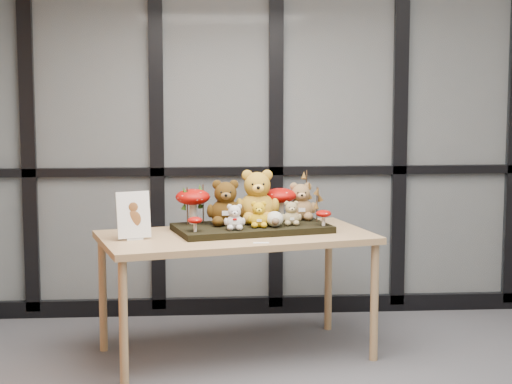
{
  "coord_description": "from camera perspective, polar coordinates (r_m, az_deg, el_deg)",
  "views": [
    {
      "loc": [
        -1.08,
        -4.13,
        1.78
      ],
      "look_at": [
        -0.67,
        1.43,
        1.04
      ],
      "focal_mm": 65.0,
      "sensor_mm": 36.0,
      "label": 1
    }
  ],
  "objects": [
    {
      "name": "mushroom_back_right",
      "position": [
        5.95,
        1.51,
        -0.65
      ],
      "size": [
        0.21,
        0.21,
        0.23
      ],
      "primitive_type": null,
      "color": "#8F0804",
      "rests_on": "diorama_tray"
    },
    {
      "name": "bear_brown_medium",
      "position": [
        5.77,
        -1.89,
        -0.5
      ],
      "size": [
        0.28,
        0.27,
        0.31
      ],
      "primitive_type": null,
      "rotation": [
        0.0,
        0.0,
        0.25
      ],
      "color": "#40290B",
      "rests_on": "diorama_tray"
    },
    {
      "name": "bear_pooh_yellow",
      "position": [
        5.86,
        0.07,
        -0.09
      ],
      "size": [
        0.34,
        0.32,
        0.37
      ],
      "primitive_type": null,
      "rotation": [
        0.0,
        0.0,
        0.25
      ],
      "color": "#B98622",
      "rests_on": "diorama_tray"
    },
    {
      "name": "room_shell",
      "position": [
        4.27,
        10.52,
        6.14
      ],
      "size": [
        5.0,
        5.0,
        5.0
      ],
      "color": "#A9A7A0",
      "rests_on": "floor"
    },
    {
      "name": "mushroom_front_left",
      "position": [
        5.56,
        -3.78,
        -1.94
      ],
      "size": [
        0.09,
        0.09,
        0.1
      ],
      "primitive_type": null,
      "color": "#8F0804",
      "rests_on": "diorama_tray"
    },
    {
      "name": "bear_tan_back",
      "position": [
        5.98,
        2.76,
        -0.44
      ],
      "size": [
        0.24,
        0.23,
        0.26
      ],
      "primitive_type": null,
      "rotation": [
        0.0,
        0.0,
        0.25
      ],
      "color": "olive",
      "rests_on": "diorama_tray"
    },
    {
      "name": "glass_partition",
      "position": [
        6.69,
        5.09,
        4.47
      ],
      "size": [
        4.9,
        0.06,
        2.78
      ],
      "color": "#2D383F",
      "rests_on": "floor"
    },
    {
      "name": "sprig_dry_mid_right",
      "position": [
        5.89,
        3.77,
        -0.77
      ],
      "size": [
        0.05,
        0.05,
        0.22
      ],
      "primitive_type": null,
      "color": "brown",
      "rests_on": "diorama_tray"
    },
    {
      "name": "sprig_green_far_left",
      "position": [
        5.78,
        -4.24,
        -0.88
      ],
      "size": [
        0.05,
        0.05,
        0.24
      ],
      "primitive_type": null,
      "color": "#16390D",
      "rests_on": "diorama_tray"
    },
    {
      "name": "plush_cream_hedgehog",
      "position": [
        5.7,
        1.16,
        -1.63
      ],
      "size": [
        0.1,
        0.09,
        0.11
      ],
      "primitive_type": null,
      "rotation": [
        0.0,
        0.0,
        0.25
      ],
      "color": "beige",
      "rests_on": "diorama_tray"
    },
    {
      "name": "sprig_green_centre",
      "position": [
        5.92,
        -1.54,
        -0.73
      ],
      "size": [
        0.05,
        0.05,
        0.22
      ],
      "primitive_type": null,
      "color": "#16390D",
      "rests_on": "diorama_tray"
    },
    {
      "name": "bear_small_yellow",
      "position": [
        5.69,
        0.16,
        -1.29
      ],
      "size": [
        0.16,
        0.15,
        0.18
      ],
      "primitive_type": null,
      "rotation": [
        0.0,
        0.0,
        0.25
      ],
      "color": "gold",
      "rests_on": "diorama_tray"
    },
    {
      "name": "mushroom_back_left",
      "position": [
        5.83,
        -3.9,
        -0.78
      ],
      "size": [
        0.22,
        0.22,
        0.24
      ],
      "primitive_type": null,
      "color": "#8F0804",
      "rests_on": "diorama_tray"
    },
    {
      "name": "display_table",
      "position": [
        5.71,
        -1.23,
        -3.25
      ],
      "size": [
        1.79,
        1.2,
        0.77
      ],
      "rotation": [
        0.0,
        0.0,
        0.25
      ],
      "color": "tan",
      "rests_on": "floor"
    },
    {
      "name": "bear_white_bow",
      "position": [
        5.61,
        -1.33,
        -1.46
      ],
      "size": [
        0.16,
        0.15,
        0.17
      ],
      "primitive_type": null,
      "rotation": [
        0.0,
        0.0,
        0.25
      ],
      "color": "silver",
      "rests_on": "diorama_tray"
    },
    {
      "name": "sign_holder",
      "position": [
        5.54,
        -7.55,
        -1.57
      ],
      "size": [
        0.21,
        0.11,
        0.29
      ],
      "rotation": [
        0.0,
        0.0,
        0.32
      ],
      "color": "silver",
      "rests_on": "display_table"
    },
    {
      "name": "bear_beige_small",
      "position": [
        5.77,
        2.19,
        -1.22
      ],
      "size": [
        0.15,
        0.14,
        0.17
      ],
      "primitive_type": null,
      "rotation": [
        0.0,
        0.0,
        0.25
      ],
      "color": "#9B8959",
      "rests_on": "diorama_tray"
    },
    {
      "name": "sprig_dry_far_right",
      "position": [
        5.99,
        3.13,
        -0.17
      ],
      "size": [
        0.05,
        0.05,
        0.32
      ],
      "primitive_type": null,
      "color": "brown",
      "rests_on": "diorama_tray"
    },
    {
      "name": "label_card",
      "position": [
        5.4,
        0.32,
        -3.15
      ],
      "size": [
        0.09,
        0.03,
        0.0
      ],
      "primitive_type": "cube",
      "color": "white",
      "rests_on": "display_table"
    },
    {
      "name": "sprig_green_mid_left",
      "position": [
        5.85,
        -3.27,
        -0.72
      ],
      "size": [
        0.05,
        0.05,
        0.24
      ],
      "primitive_type": null,
      "color": "#16390D",
      "rests_on": "diorama_tray"
    },
    {
      "name": "diorama_tray",
      "position": [
        5.79,
        -0.25,
        -2.24
      ],
      "size": [
        1.03,
        0.69,
        0.04
      ],
      "primitive_type": "cube",
      "rotation": [
        0.0,
        0.0,
        0.25
      ],
      "color": "black",
      "rests_on": "display_table"
    },
    {
      "name": "mushroom_front_right",
      "position": [
        5.77,
        4.18,
        -1.55
      ],
      "size": [
        0.1,
        0.1,
        0.11
      ],
      "primitive_type": null,
      "color": "#8F0804",
      "rests_on": "diorama_tray"
    }
  ]
}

